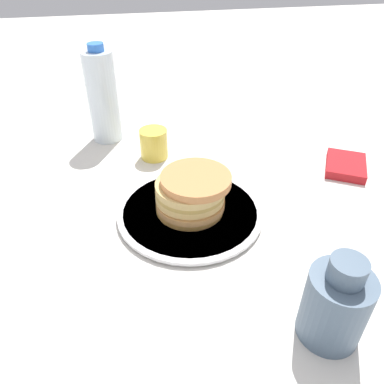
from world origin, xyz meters
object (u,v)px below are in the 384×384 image
at_px(pancake_stack, 191,193).
at_px(cream_jug, 335,304).
at_px(plate, 192,211).
at_px(water_bottle_near, 103,97).
at_px(juice_glass, 154,144).

distance_m(pancake_stack, cream_jug, 0.32).
bearing_deg(cream_jug, plate, -154.89).
bearing_deg(cream_jug, water_bottle_near, -155.57).
xyz_separation_m(juice_glass, cream_jug, (0.52, 0.18, 0.02)).
distance_m(pancake_stack, water_bottle_near, 0.39).
bearing_deg(pancake_stack, juice_glass, -169.11).
xyz_separation_m(pancake_stack, water_bottle_near, (-0.36, -0.15, 0.06)).
bearing_deg(water_bottle_near, juice_glass, 42.34).
xyz_separation_m(plate, juice_glass, (-0.23, -0.05, 0.03)).
relative_size(plate, cream_jug, 2.02).
bearing_deg(juice_glass, cream_jug, 19.29).
xyz_separation_m(plate, water_bottle_near, (-0.35, -0.16, 0.11)).
height_order(pancake_stack, water_bottle_near, water_bottle_near).
height_order(juice_glass, cream_jug, cream_jug).
height_order(plate, juice_glass, juice_glass).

